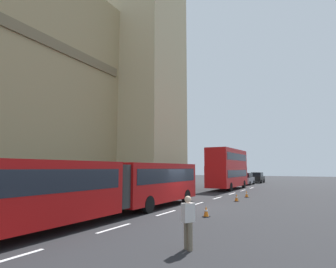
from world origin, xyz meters
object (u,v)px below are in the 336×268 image
(sedan_lead, at_px, (246,179))
(sedan_trailing, at_px, (257,178))
(articulated_bus, at_px, (109,184))
(traffic_cone_middle, at_px, (236,198))
(traffic_cone_west, at_px, (206,211))
(traffic_cone_east, at_px, (247,194))
(pedestrian_near_cones, at_px, (188,220))
(double_decker_bus, at_px, (228,167))

(sedan_lead, relative_size, sedan_trailing, 1.00)
(articulated_bus, height_order, traffic_cone_middle, articulated_bus)
(sedan_lead, bearing_deg, traffic_cone_west, -171.01)
(traffic_cone_west, relative_size, traffic_cone_east, 1.00)
(traffic_cone_middle, xyz_separation_m, traffic_cone_east, (3.46, 0.00, 0.00))
(pedestrian_near_cones, bearing_deg, traffic_cone_west, 15.64)
(articulated_bus, height_order, pedestrian_near_cones, articulated_bus)
(double_decker_bus, distance_m, sedan_lead, 10.58)
(sedan_trailing, distance_m, traffic_cone_east, 25.74)
(sedan_trailing, distance_m, traffic_cone_west, 36.74)
(articulated_bus, bearing_deg, sedan_trailing, -0.33)
(sedan_lead, distance_m, pedestrian_near_cones, 36.16)
(sedan_trailing, height_order, traffic_cone_middle, sedan_trailing)
(double_decker_bus, relative_size, traffic_cone_middle, 16.74)
(traffic_cone_west, height_order, traffic_cone_middle, same)
(sedan_lead, bearing_deg, sedan_trailing, -3.88)
(sedan_trailing, relative_size, traffic_cone_west, 7.59)
(sedan_lead, relative_size, pedestrian_near_cones, 2.60)
(traffic_cone_middle, bearing_deg, articulated_bus, 158.17)
(articulated_bus, xyz_separation_m, traffic_cone_middle, (10.24, -4.10, -1.46))
(double_decker_bus, height_order, traffic_cone_middle, double_decker_bus)
(traffic_cone_east, bearing_deg, sedan_trailing, 8.66)
(articulated_bus, relative_size, traffic_cone_west, 30.28)
(pedestrian_near_cones, bearing_deg, double_decker_bus, 13.66)
(traffic_cone_middle, bearing_deg, double_decker_bus, 19.30)
(pedestrian_near_cones, bearing_deg, sedan_trailing, 7.92)
(double_decker_bus, bearing_deg, pedestrian_near_cones, -166.34)
(articulated_bus, height_order, sedan_trailing, articulated_bus)
(traffic_cone_east, bearing_deg, articulated_bus, 163.35)
(double_decker_bus, relative_size, sedan_lead, 2.21)
(double_decker_bus, bearing_deg, traffic_cone_west, -166.95)
(traffic_cone_east, height_order, pedestrian_near_cones, pedestrian_near_cones)
(traffic_cone_middle, height_order, traffic_cone_east, same)
(double_decker_bus, bearing_deg, traffic_cone_middle, -160.70)
(double_decker_bus, xyz_separation_m, sedan_lead, (10.42, 0.23, -1.80))
(double_decker_bus, bearing_deg, sedan_trailing, -0.76)
(double_decker_bus, relative_size, sedan_trailing, 2.21)
(double_decker_bus, height_order, traffic_cone_east, double_decker_bus)
(sedan_lead, bearing_deg, traffic_cone_east, -166.95)
(pedestrian_near_cones, bearing_deg, sedan_lead, 10.11)
(double_decker_bus, xyz_separation_m, pedestrian_near_cones, (-25.18, -6.12, -1.80))
(traffic_cone_west, relative_size, pedestrian_near_cones, 0.34)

